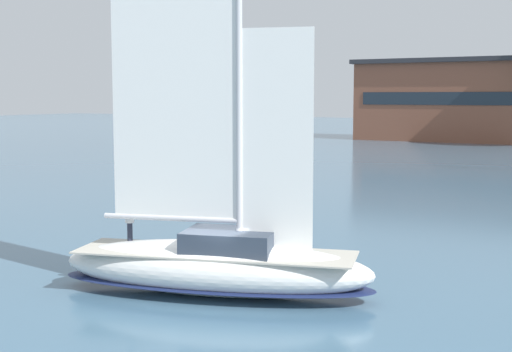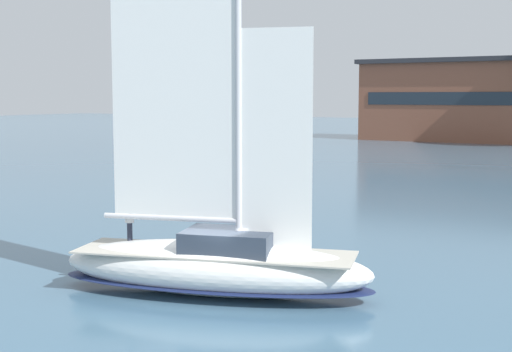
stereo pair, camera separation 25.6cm
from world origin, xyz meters
name	(u,v)px [view 2 (the right image)]	position (x,y,z in m)	size (l,w,h in m)	color
ground_plane	(215,294)	(0.00, 0.00, 0.00)	(400.00, 400.00, 0.00)	#42667F
waterfront_building	(473,100)	(-13.68, 94.75, 6.59)	(35.32, 13.37, 13.09)	brown
sailboat_main	(215,261)	(0.02, 0.01, 1.24)	(12.15, 6.45, 16.06)	white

